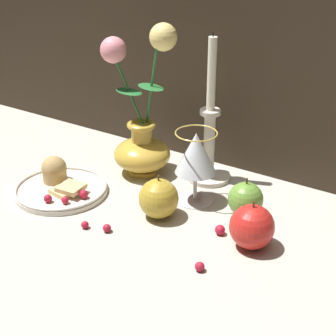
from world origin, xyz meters
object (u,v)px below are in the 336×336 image
(vase, at_px, (141,129))
(apple_at_table_edge, at_px, (252,227))
(wine_glass, at_px, (196,156))
(apple_near_glass, at_px, (159,199))
(apple_beside_vase, at_px, (246,199))
(plate_with_pastries, at_px, (60,184))
(candlestick, at_px, (209,141))

(vase, distance_m, apple_at_table_edge, 0.37)
(wine_glass, distance_m, apple_near_glass, 0.12)
(vase, height_order, wine_glass, vase)
(apple_beside_vase, bearing_deg, wine_glass, -178.45)
(plate_with_pastries, bearing_deg, apple_beside_vase, 18.57)
(wine_glass, relative_size, candlestick, 0.47)
(plate_with_pastries, height_order, apple_beside_vase, apple_beside_vase)
(vase, xyz_separation_m, candlestick, (0.14, 0.05, -0.02))
(vase, height_order, apple_beside_vase, vase)
(wine_glass, bearing_deg, candlestick, 103.97)
(apple_near_glass, bearing_deg, wine_glass, 73.25)
(vase, bearing_deg, plate_with_pastries, -118.31)
(plate_with_pastries, relative_size, apple_beside_vase, 2.40)
(candlestick, bearing_deg, apple_near_glass, -90.79)
(apple_at_table_edge, bearing_deg, vase, 157.62)
(apple_beside_vase, height_order, apple_near_glass, apple_near_glass)
(plate_with_pastries, bearing_deg, apple_near_glass, 7.27)
(vase, relative_size, apple_at_table_edge, 3.62)
(candlestick, xyz_separation_m, apple_at_table_edge, (0.20, -0.19, -0.05))
(plate_with_pastries, xyz_separation_m, apple_near_glass, (0.24, 0.03, 0.02))
(apple_beside_vase, relative_size, apple_near_glass, 0.90)
(vase, bearing_deg, apple_beside_vase, -9.38)
(candlestick, height_order, apple_near_glass, candlestick)
(apple_beside_vase, height_order, apple_at_table_edge, apple_at_table_edge)
(wine_glass, xyz_separation_m, apple_at_table_edge, (0.17, -0.09, -0.06))
(wine_glass, bearing_deg, apple_beside_vase, 1.55)
(apple_at_table_edge, bearing_deg, candlestick, 135.50)
(apple_beside_vase, relative_size, apple_at_table_edge, 0.87)
(apple_near_glass, relative_size, apple_at_table_edge, 0.97)
(vase, height_order, apple_at_table_edge, vase)
(vase, distance_m, apple_near_glass, 0.21)
(wine_glass, height_order, apple_at_table_edge, wine_glass)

